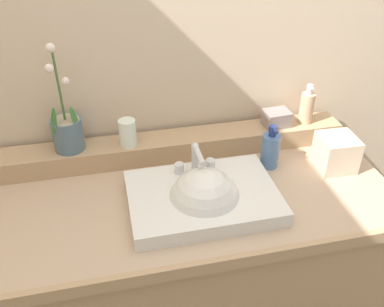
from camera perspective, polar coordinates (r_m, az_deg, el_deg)
name	(u,v)px	position (r m, az deg, el deg)	size (l,w,h in m)	color
wall_back	(160,15)	(1.58, -4.37, 18.42)	(3.28, 0.20, 2.62)	beige
vanity_cabinet	(187,273)	(1.72, -0.74, -16.10)	(1.43, 0.64, 0.83)	tan
back_ledge	(173,146)	(1.60, -2.67, 1.06)	(1.35, 0.13, 0.08)	tan
sink_basin	(204,200)	(1.36, 1.61, -6.46)	(0.48, 0.34, 0.27)	white
potted_plant	(67,130)	(1.53, -16.76, 3.16)	(0.11, 0.11, 0.39)	slate
soap_dispenser	(307,107)	(1.71, 15.46, 6.17)	(0.05, 0.06, 0.16)	#DAB38B
tumbler_cup	(128,133)	(1.52, -8.81, 2.80)	(0.06, 0.06, 0.10)	white
trinket_box	(276,118)	(1.67, 11.51, 4.77)	(0.10, 0.08, 0.06)	gray
lotion_bottle	(270,150)	(1.54, 10.68, 0.52)	(0.07, 0.07, 0.17)	#5178AE
tissue_box	(336,153)	(1.60, 19.12, 0.13)	(0.13, 0.13, 0.13)	beige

